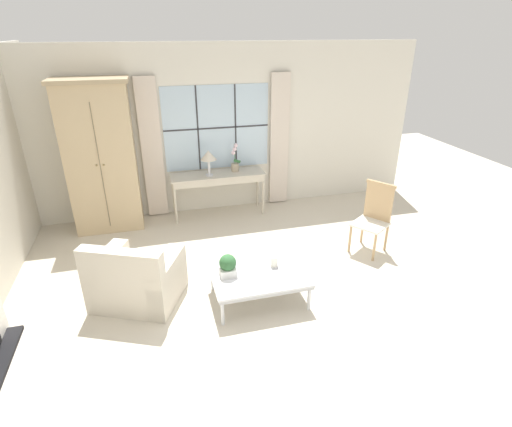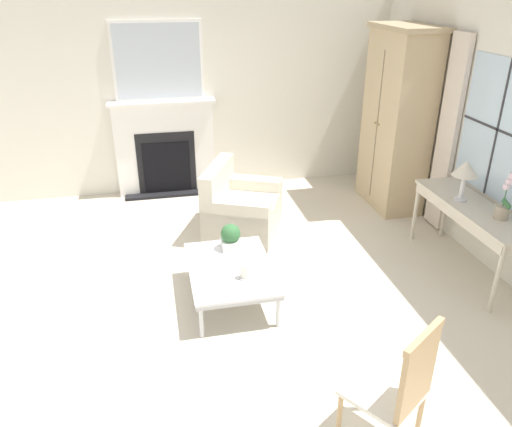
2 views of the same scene
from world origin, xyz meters
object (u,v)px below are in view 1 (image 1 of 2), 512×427
(potted_orchid, at_px, (235,161))
(armchair_upholstered, at_px, (137,280))
(potted_plant_small, at_px, (228,265))
(pillar_candle, at_px, (274,262))
(coffee_table, at_px, (259,276))
(table_lamp, at_px, (208,156))
(armoire, at_px, (101,158))
(console_table, at_px, (218,178))
(side_chair_wooden, at_px, (374,214))

(potted_orchid, height_order, armchair_upholstered, potted_orchid)
(potted_plant_small, bearing_deg, pillar_candle, 3.54)
(potted_plant_small, height_order, pillar_candle, potted_plant_small)
(potted_orchid, distance_m, pillar_candle, 2.55)
(potted_orchid, bearing_deg, coffee_table, -96.33)
(potted_orchid, distance_m, potted_plant_small, 2.65)
(table_lamp, distance_m, potted_plant_small, 2.48)
(armoire, bearing_deg, console_table, 0.67)
(console_table, distance_m, side_chair_wooden, 2.64)
(side_chair_wooden, bearing_deg, armchair_upholstered, -173.23)
(potted_plant_small, bearing_deg, coffee_table, -10.30)
(armoire, height_order, console_table, armoire)
(armchair_upholstered, relative_size, potted_plant_small, 4.46)
(side_chair_wooden, bearing_deg, console_table, 137.60)
(potted_plant_small, bearing_deg, armoire, 120.96)
(console_table, bearing_deg, potted_orchid, 12.15)
(potted_orchid, bearing_deg, armoire, -177.58)
(console_table, height_order, coffee_table, console_table)
(pillar_candle, bearing_deg, table_lamp, 99.56)
(potted_orchid, height_order, side_chair_wooden, potted_orchid)
(potted_plant_small, bearing_deg, potted_orchid, 75.73)
(armchair_upholstered, xyz_separation_m, pillar_candle, (1.62, -0.26, 0.14))
(armoire, xyz_separation_m, console_table, (1.80, 0.02, -0.51))
(armoire, distance_m, coffee_table, 3.22)
(coffee_table, bearing_deg, pillar_candle, 24.68)
(table_lamp, xyz_separation_m, armchair_upholstered, (-1.22, -2.11, -0.80))
(armoire, distance_m, table_lamp, 1.65)
(console_table, bearing_deg, pillar_candle, -84.21)
(table_lamp, bearing_deg, armchair_upholstered, -120.07)
(pillar_candle, bearing_deg, potted_plant_small, -176.46)
(coffee_table, height_order, potted_plant_small, potted_plant_small)
(table_lamp, height_order, potted_orchid, potted_orchid)
(table_lamp, xyz_separation_m, potted_orchid, (0.47, 0.14, -0.16))
(armoire, distance_m, potted_orchid, 2.13)
(potted_orchid, bearing_deg, armchair_upholstered, -126.95)
(armoire, relative_size, coffee_table, 2.11)
(armoire, xyz_separation_m, potted_orchid, (2.11, 0.09, -0.26))
(armoire, relative_size, armchair_upholstered, 1.97)
(armoire, bearing_deg, potted_plant_small, -59.04)
(side_chair_wooden, relative_size, coffee_table, 0.92)
(armoire, bearing_deg, pillar_candle, -49.73)
(armoire, height_order, coffee_table, armoire)
(potted_orchid, xyz_separation_m, potted_plant_small, (-0.64, -2.54, -0.43))
(armchair_upholstered, distance_m, pillar_candle, 1.64)
(console_table, bearing_deg, table_lamp, -155.31)
(console_table, bearing_deg, potted_plant_small, -97.56)
(side_chair_wooden, relative_size, pillar_candle, 7.01)
(coffee_table, bearing_deg, table_lamp, 94.18)
(table_lamp, bearing_deg, side_chair_wooden, -39.16)
(armchair_upholstered, bearing_deg, potted_plant_small, -15.65)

